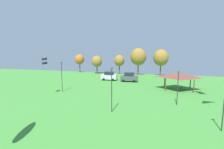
% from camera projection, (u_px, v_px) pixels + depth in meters
% --- Properties ---
extents(kite_flying_0, '(0.82, 0.78, 1.20)m').
position_uv_depth(kite_flying_0, '(44.00, 61.00, 31.23)').
color(kite_flying_0, black).
extents(parked_car_leftmost, '(4.27, 1.99, 2.35)m').
position_uv_depth(parked_car_leftmost, '(109.00, 76.00, 47.25)').
color(parked_car_leftmost, silver).
rests_on(parked_car_leftmost, ground).
extents(parked_car_second_from_left, '(4.49, 2.06, 2.40)m').
position_uv_depth(parked_car_second_from_left, '(129.00, 77.00, 45.26)').
color(parked_car_second_from_left, '#4C5156').
rests_on(parked_car_second_from_left, ground).
extents(park_pavilion, '(6.90, 5.05, 3.60)m').
position_uv_depth(park_pavilion, '(179.00, 75.00, 36.36)').
color(park_pavilion, brown).
rests_on(park_pavilion, ground).
extents(light_post_0, '(0.36, 0.20, 5.98)m').
position_uv_depth(light_post_0, '(62.00, 75.00, 34.55)').
color(light_post_0, '#2D2D33').
rests_on(light_post_0, ground).
extents(light_post_1, '(0.36, 0.20, 6.18)m').
position_uv_depth(light_post_1, '(112.00, 87.00, 23.52)').
color(light_post_1, '#2D2D33').
rests_on(light_post_1, ground).
extents(light_post_2, '(0.36, 0.20, 5.29)m').
position_uv_depth(light_post_2, '(178.00, 86.00, 26.52)').
color(light_post_2, '#2D2D33').
rests_on(light_post_2, ground).
extents(light_post_3, '(0.36, 0.20, 5.42)m').
position_uv_depth(light_post_3, '(224.00, 103.00, 18.02)').
color(light_post_3, '#2D2D33').
rests_on(light_post_3, ground).
extents(treeline_tree_0, '(3.26, 3.26, 6.45)m').
position_uv_depth(treeline_tree_0, '(80.00, 59.00, 61.92)').
color(treeline_tree_0, brown).
rests_on(treeline_tree_0, ground).
extents(treeline_tree_1, '(3.46, 3.46, 6.08)m').
position_uv_depth(treeline_tree_1, '(97.00, 61.00, 58.82)').
color(treeline_tree_1, brown).
rests_on(treeline_tree_1, ground).
extents(treeline_tree_2, '(3.42, 3.42, 6.35)m').
position_uv_depth(treeline_tree_2, '(119.00, 61.00, 58.41)').
color(treeline_tree_2, brown).
rests_on(treeline_tree_2, ground).
extents(treeline_tree_3, '(5.08, 5.08, 8.63)m').
position_uv_depth(treeline_tree_3, '(138.00, 57.00, 56.26)').
color(treeline_tree_3, brown).
rests_on(treeline_tree_3, ground).
extents(treeline_tree_4, '(4.71, 4.71, 8.21)m').
position_uv_depth(treeline_tree_4, '(161.00, 58.00, 54.83)').
color(treeline_tree_4, brown).
rests_on(treeline_tree_4, ground).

